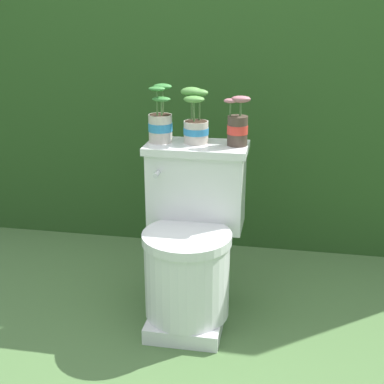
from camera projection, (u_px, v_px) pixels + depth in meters
The scene contains 6 objects.
ground_plane at pixel (194, 331), 2.18m from camera, with size 12.00×12.00×0.00m, color #4C703D.
hedge_backdrop at pixel (235, 71), 3.16m from camera, with size 2.99×1.06×1.76m.
toilet at pixel (191, 242), 2.19m from camera, with size 0.42×0.52×0.72m.
potted_plant_left at pixel (160, 122), 2.20m from camera, with size 0.10×0.11×0.24m.
potted_plant_midleft at pixel (196, 121), 2.19m from camera, with size 0.12×0.11×0.22m.
potted_plant_middle at pixel (238, 124), 2.14m from camera, with size 0.11×0.08×0.20m.
Camera 1 is at (0.33, -1.84, 1.27)m, focal length 50.00 mm.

